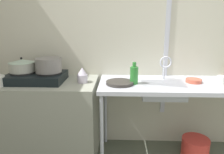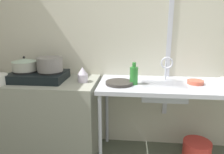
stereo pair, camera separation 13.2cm
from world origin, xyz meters
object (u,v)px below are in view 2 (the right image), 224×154
(small_bowl_on_drainboard, at_px, (195,82))
(bucket_on_floor, at_px, (196,152))
(percolator, at_px, (83,75))
(bottle_by_sink, at_px, (134,75))
(stove, at_px, (38,76))
(pot_on_left_burner, at_px, (25,64))
(sink_basin, at_px, (163,91))
(cup_by_rack, at_px, (224,82))
(faucet, at_px, (167,65))
(frying_pan, at_px, (119,83))
(pot_on_right_burner, at_px, (50,64))

(small_bowl_on_drainboard, bearing_deg, bucket_on_floor, -48.33)
(percolator, height_order, bottle_by_sink, bottle_by_sink)
(stove, height_order, pot_on_left_burner, pot_on_left_burner)
(sink_basin, height_order, cup_by_rack, cup_by_rack)
(stove, bearing_deg, sink_basin, -1.16)
(sink_basin, relative_size, faucet, 1.68)
(stove, height_order, faucet, faucet)
(percolator, bearing_deg, stove, 178.42)
(stove, distance_m, frying_pan, 0.87)
(faucet, distance_m, cup_by_rack, 0.56)
(faucet, relative_size, frying_pan, 0.95)
(bucket_on_floor, bearing_deg, frying_pan, -178.74)
(cup_by_rack, distance_m, bucket_on_floor, 0.79)
(bucket_on_floor, bearing_deg, percolator, 178.45)
(cup_by_rack, bearing_deg, bucket_on_floor, -178.51)
(bottle_by_sink, distance_m, bucket_on_floor, 1.07)
(pot_on_right_burner, xyz_separation_m, percolator, (0.34, -0.01, -0.10))
(faucet, relative_size, bucket_on_floor, 0.90)
(frying_pan, relative_size, bucket_on_floor, 0.95)
(percolator, xyz_separation_m, bottle_by_sink, (0.52, -0.03, 0.02))
(pot_on_left_burner, bearing_deg, bucket_on_floor, -1.44)
(stove, distance_m, faucet, 1.35)
(sink_basin, xyz_separation_m, faucet, (0.04, 0.13, 0.25))
(sink_basin, bearing_deg, percolator, 179.09)
(faucet, height_order, bottle_by_sink, faucet)
(pot_on_right_burner, relative_size, frying_pan, 0.95)
(stove, distance_m, bottle_by_sink, 1.01)
(sink_basin, relative_size, bottle_by_sink, 1.98)
(stove, bearing_deg, frying_pan, -4.22)
(frying_pan, height_order, bottle_by_sink, bottle_by_sink)
(sink_basin, relative_size, cup_by_rack, 4.93)
(percolator, relative_size, frying_pan, 0.57)
(sink_basin, bearing_deg, bucket_on_floor, -2.93)
(frying_pan, height_order, bucket_on_floor, frying_pan)
(pot_on_right_burner, bearing_deg, percolator, -2.21)
(pot_on_left_burner, relative_size, small_bowl_on_drainboard, 1.61)
(pot_on_left_burner, relative_size, pot_on_right_burner, 0.99)
(pot_on_left_burner, bearing_deg, faucet, 3.93)
(cup_by_rack, xyz_separation_m, small_bowl_on_drainboard, (-0.24, 0.07, -0.03))
(pot_on_left_burner, xyz_separation_m, frying_pan, (1.00, -0.06, -0.15))
(small_bowl_on_drainboard, relative_size, bottle_by_sink, 0.73)
(small_bowl_on_drainboard, bearing_deg, pot_on_right_burner, -178.99)
(pot_on_right_burner, xyz_separation_m, frying_pan, (0.73, -0.06, -0.16))
(pot_on_left_burner, bearing_deg, percolator, -1.23)
(pot_on_right_burner, height_order, small_bowl_on_drainboard, pot_on_right_burner)
(percolator, height_order, cup_by_rack, percolator)
(sink_basin, height_order, small_bowl_on_drainboard, small_bowl_on_drainboard)
(sink_basin, bearing_deg, bottle_by_sink, -176.82)
(percolator, bearing_deg, sink_basin, -0.91)
(pot_on_right_burner, xyz_separation_m, bottle_by_sink, (0.87, -0.04, -0.08))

